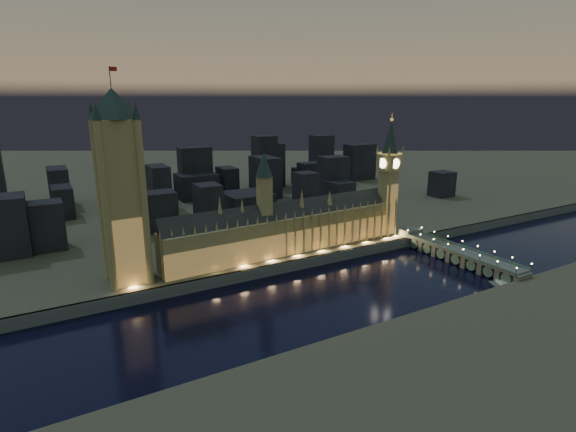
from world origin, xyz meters
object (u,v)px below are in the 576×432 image
westminster_bridge (455,254)px  victoria_tower (120,180)px  river_boat (526,281)px  palace_of_westminster (287,228)px  elizabeth_tower (389,168)px

westminster_bridge → victoria_tower: bearing=164.2°
victoria_tower → river_boat: victoria_tower is taller
westminster_bridge → palace_of_westminster: bearing=150.0°
elizabeth_tower → westminster_bridge: 89.10m
river_boat → victoria_tower: bearing=153.3°
victoria_tower → westminster_bridge: (231.05, -65.39, -68.29)m
victoria_tower → river_boat: (238.70, -119.93, -72.73)m
victoria_tower → westminster_bridge: bearing=-15.8°
palace_of_westminster → river_boat: bearing=-44.8°
victoria_tower → elizabeth_tower: size_ratio=1.30×
elizabeth_tower → westminster_bridge: bearing=-78.7°
elizabeth_tower → river_boat: bearing=-80.2°
palace_of_westminster → victoria_tower: size_ratio=1.52×
palace_of_westminster → elizabeth_tower: 106.99m
palace_of_westminster → river_boat: (120.43, -119.74, -24.81)m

